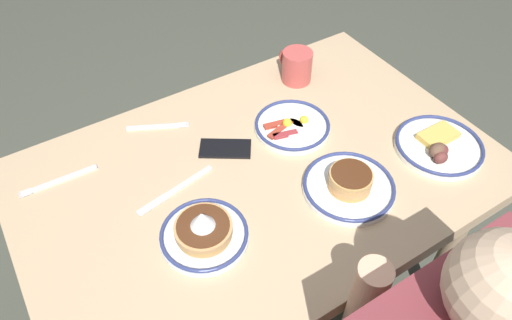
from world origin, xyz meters
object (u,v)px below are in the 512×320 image
fork_far (158,127)px  plate_far_companion (204,232)px  plate_center_pancakes (439,146)px  butter_knife (176,190)px  fork_near (58,181)px  plate_near_main (292,126)px  plate_far_side (349,185)px  coffee_mug (296,66)px  cell_phone (225,149)px

fork_far → plate_far_companion: bearing=81.0°
plate_center_pancakes → butter_knife: plate_center_pancakes is taller
plate_far_companion → fork_near: 0.44m
plate_near_main → butter_knife: plate_near_main is taller
plate_center_pancakes → fork_near: size_ratio=1.20×
butter_knife → plate_far_side: bearing=148.3°
coffee_mug → fork_near: size_ratio=0.64×
cell_phone → butter_knife: bearing=52.3°
plate_near_main → plate_far_companion: bearing=27.0°
plate_center_pancakes → coffee_mug: coffee_mug is taller
plate_near_main → coffee_mug: size_ratio=1.69×
plate_near_main → fork_near: 0.66m
plate_far_side → coffee_mug: coffee_mug is taller
fork_near → plate_far_companion: bearing=123.9°
plate_near_main → fork_far: size_ratio=1.30×
plate_far_side → fork_near: size_ratio=1.18×
butter_knife → plate_far_companion: bearing=88.3°
cell_phone → fork_near: size_ratio=0.71×
plate_far_side → cell_phone: 0.36m
plate_far_companion → plate_near_main: bearing=-153.0°
fork_near → plate_center_pancakes: bearing=154.5°
plate_far_companion → coffee_mug: (-0.54, -0.39, 0.03)m
plate_center_pancakes → fork_near: plate_center_pancakes is taller
plate_far_companion → butter_knife: (-0.00, -0.17, -0.02)m
fork_near → butter_knife: bearing=142.3°
plate_far_side → fork_near: plate_far_side is taller
plate_far_side → fork_far: 0.58m
coffee_mug → cell_phone: size_ratio=0.91×
fork_near → fork_far: 0.32m
fork_near → fork_far: bearing=-170.0°
plate_far_side → butter_knife: size_ratio=1.04×
plate_far_companion → fork_far: bearing=-99.0°
plate_center_pancakes → fork_far: bearing=-38.7°
plate_far_side → cell_phone: size_ratio=1.67×
coffee_mug → fork_far: size_ratio=0.77×
plate_near_main → plate_center_pancakes: plate_center_pancakes is taller
plate_far_side → butter_knife: 0.45m
plate_near_main → plate_center_pancakes: (-0.30, 0.29, 0.00)m
fork_near → butter_knife: 0.31m
plate_far_companion → coffee_mug: bearing=-144.2°
cell_phone → butter_knife: cell_phone is taller
plate_far_side → fork_near: (0.63, -0.43, -0.02)m
plate_center_pancakes → plate_far_companion: size_ratio=1.15×
plate_near_main → cell_phone: size_ratio=1.54×
plate_near_main → plate_far_side: bearing=87.9°
plate_center_pancakes → plate_far_companion: 0.70m
fork_far → butter_knife: same height
plate_far_companion → cell_phone: size_ratio=1.48×
butter_knife → fork_far: bearing=-103.9°
coffee_mug → butter_knife: size_ratio=0.57×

